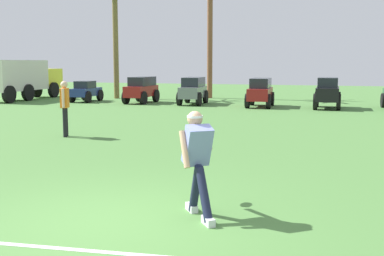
{
  "coord_description": "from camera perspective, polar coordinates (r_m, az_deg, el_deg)",
  "views": [
    {
      "loc": [
        2.81,
        -5.38,
        2.07
      ],
      "look_at": [
        0.33,
        2.83,
        0.9
      ],
      "focal_mm": 45.0,
      "sensor_mm": 36.0,
      "label": 1
    }
  ],
  "objects": [
    {
      "name": "palm_tree_far_left",
      "position": [
        28.4,
        -9.07,
        11.3
      ],
      "size": [
        3.44,
        3.41,
        6.16
      ],
      "color": "brown",
      "rests_on": "ground_plane"
    },
    {
      "name": "frisbee_thrower",
      "position": [
        6.44,
        0.66,
        -3.59
      ],
      "size": [
        0.61,
        1.03,
        1.42
      ],
      "color": "#191E38",
      "rests_on": "ground_plane"
    },
    {
      "name": "box_truck",
      "position": [
        28.55,
        -19.25,
        5.66
      ],
      "size": [
        1.54,
        5.93,
        2.2
      ],
      "color": "yellow",
      "rests_on": "ground_plane"
    },
    {
      "name": "frisbee_in_flight",
      "position": [
        7.24,
        -0.09,
        -2.38
      ],
      "size": [
        0.26,
        0.26,
        0.11
      ],
      "color": "white"
    },
    {
      "name": "parked_car_slot_b",
      "position": [
        25.0,
        -6.0,
        4.63
      ],
      "size": [
        1.17,
        2.41,
        1.34
      ],
      "color": "maroon",
      "rests_on": "ground_plane"
    },
    {
      "name": "parked_car_slot_c",
      "position": [
        24.07,
        0.13,
        4.56
      ],
      "size": [
        1.3,
        2.46,
        1.34
      ],
      "color": "slate",
      "rests_on": "ground_plane"
    },
    {
      "name": "parked_car_slot_a",
      "position": [
        26.32,
        -12.47,
        4.31
      ],
      "size": [
        1.22,
        2.26,
        1.1
      ],
      "color": "navy",
      "rests_on": "ground_plane"
    },
    {
      "name": "teammate_near_sideline",
      "position": [
        13.89,
        -14.85,
        2.84
      ],
      "size": [
        0.31,
        0.48,
        1.56
      ],
      "color": "black",
      "rests_on": "ground_plane"
    },
    {
      "name": "parked_car_slot_d",
      "position": [
        22.91,
        8.1,
        4.32
      ],
      "size": [
        1.23,
        2.44,
        1.34
      ],
      "color": "maroon",
      "rests_on": "ground_plane"
    },
    {
      "name": "parked_car_slot_e",
      "position": [
        22.66,
        15.77,
        4.12
      ],
      "size": [
        1.17,
        2.35,
        1.4
      ],
      "color": "black",
      "rests_on": "ground_plane"
    },
    {
      "name": "field_line_paint",
      "position": [
        5.71,
        -14.49,
        -13.71
      ],
      "size": [
        25.5,
        2.39,
        0.01
      ],
      "primitive_type": "cube",
      "rotation": [
        0.0,
        0.0,
        0.09
      ],
      "color": "white",
      "rests_on": "ground_plane"
    },
    {
      "name": "ground_plane",
      "position": [
        6.41,
        -10.43,
        -11.2
      ],
      "size": [
        80.0,
        80.0,
        0.0
      ],
      "primitive_type": "plane",
      "color": "#4A793A"
    },
    {
      "name": "palm_tree_left_of_centre",
      "position": [
        28.37,
        2.15,
        12.07
      ],
      "size": [
        3.37,
        3.35,
        6.84
      ],
      "color": "brown",
      "rests_on": "ground_plane"
    }
  ]
}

